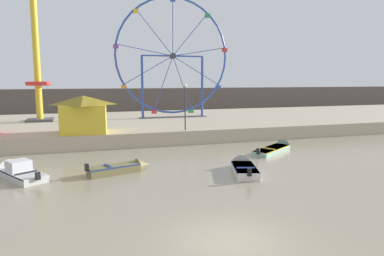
{
  "coord_description": "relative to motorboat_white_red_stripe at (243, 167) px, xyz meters",
  "views": [
    {
      "loc": [
        -4.92,
        -11.06,
        5.87
      ],
      "look_at": [
        2.7,
        13.18,
        2.32
      ],
      "focal_mm": 32.43,
      "sensor_mm": 36.0,
      "label": 1
    }
  ],
  "objects": [
    {
      "name": "promenade_lamp_near",
      "position": [
        -0.85,
        10.34,
        3.77
      ],
      "size": [
        0.32,
        0.32,
        4.23
      ],
      "color": "#2D2D33",
      "rests_on": "quay_promenade"
    },
    {
      "name": "motorboat_pale_grey",
      "position": [
        -13.79,
        3.17,
        0.04
      ],
      "size": [
        3.73,
        4.8,
        1.55
      ],
      "rotation": [
        0.0,
        0.0,
        2.13
      ],
      "color": "silver",
      "rests_on": "ground_plane"
    },
    {
      "name": "distant_town_skyline",
      "position": [
        -4.76,
        39.93,
        1.94
      ],
      "size": [
        140.0,
        3.0,
        4.4
      ],
      "primitive_type": "cube",
      "color": "#564C47",
      "rests_on": "ground_plane"
    },
    {
      "name": "motorboat_white_red_stripe",
      "position": [
        0.0,
        0.0,
        0.0
      ],
      "size": [
        2.43,
        4.26,
        1.26
      ],
      "rotation": [
        0.0,
        0.0,
        1.27
      ],
      "color": "silver",
      "rests_on": "ground_plane"
    },
    {
      "name": "motorboat_olive_wood",
      "position": [
        -7.46,
        2.04,
        0.03
      ],
      "size": [
        4.28,
        2.15,
        1.09
      ],
      "rotation": [
        0.0,
        0.0,
        0.3
      ],
      "color": "olive",
      "rests_on": "ground_plane"
    },
    {
      "name": "carnival_booth_yellow_awning",
      "position": [
        -9.67,
        11.4,
        2.71
      ],
      "size": [
        4.36,
        3.97,
        3.24
      ],
      "rotation": [
        0.0,
        0.0,
        -0.09
      ],
      "color": "yellow",
      "rests_on": "quay_promenade"
    },
    {
      "name": "ground_plane",
      "position": [
        -4.76,
        -8.75,
        -0.26
      ],
      "size": [
        240.0,
        240.0,
        0.0
      ],
      "primitive_type": "plane",
      "color": "gray"
    },
    {
      "name": "motorboat_seafoam",
      "position": [
        5.75,
        5.28,
        -0.06
      ],
      "size": [
        5.39,
        4.23,
        1.2
      ],
      "rotation": [
        0.0,
        0.0,
        0.6
      ],
      "color": "#93BCAD",
      "rests_on": "ground_plane"
    },
    {
      "name": "drop_tower_yellow_tower",
      "position": [
        -14.34,
        21.95,
        7.34
      ],
      "size": [
        2.8,
        2.8,
        16.32
      ],
      "color": "gold",
      "rests_on": "quay_promenade"
    },
    {
      "name": "quay_promenade",
      "position": [
        -4.76,
        20.11,
        0.38
      ],
      "size": [
        110.0,
        21.09,
        1.29
      ],
      "primitive_type": "cube",
      "color": "#B7A88E",
      "rests_on": "ground_plane"
    },
    {
      "name": "ferris_wheel_blue_frame",
      "position": [
        0.8,
        21.18,
        8.21
      ],
      "size": [
        13.93,
        1.2,
        14.3
      ],
      "color": "#334CA8",
      "rests_on": "quay_promenade"
    }
  ]
}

